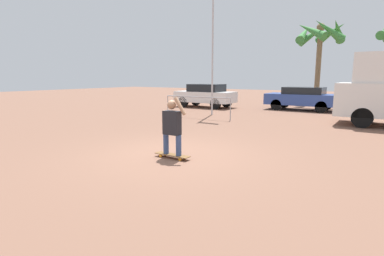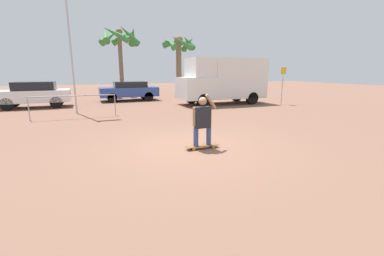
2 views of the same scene
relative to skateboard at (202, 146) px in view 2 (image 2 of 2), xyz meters
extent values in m
plane|color=brown|center=(-0.18, 0.25, -0.08)|extent=(80.00, 80.00, 0.00)
cube|color=brown|center=(0.00, 0.00, 0.01)|extent=(0.98, 0.24, 0.02)
cylinder|color=orange|center=(-0.31, -0.10, -0.04)|extent=(0.08, 0.03, 0.08)
cylinder|color=orange|center=(-0.31, 0.10, -0.04)|extent=(0.08, 0.03, 0.08)
cylinder|color=orange|center=(0.31, -0.10, -0.04)|extent=(0.08, 0.03, 0.08)
cylinder|color=orange|center=(0.31, 0.10, -0.04)|extent=(0.08, 0.03, 0.08)
cylinder|color=#384C7A|center=(-0.20, 0.00, 0.28)|extent=(0.14, 0.14, 0.52)
cylinder|color=#384C7A|center=(0.20, 0.00, 0.28)|extent=(0.14, 0.14, 0.52)
cube|color=#232328|center=(0.00, 0.00, 0.84)|extent=(0.44, 0.22, 0.60)
sphere|color=#A37556|center=(0.00, 0.00, 1.29)|extent=(0.23, 0.23, 0.23)
cylinder|color=#A37556|center=(-0.25, 0.00, 0.87)|extent=(0.09, 0.09, 0.53)
cylinder|color=#A37556|center=(0.25, 0.00, 1.27)|extent=(0.35, 0.09, 0.44)
cylinder|color=black|center=(3.67, 7.95, 0.33)|extent=(0.82, 0.28, 0.82)
cylinder|color=black|center=(3.67, 9.90, 0.33)|extent=(0.82, 0.28, 0.82)
cylinder|color=black|center=(7.28, 7.95, 0.33)|extent=(0.82, 0.28, 0.82)
cylinder|color=black|center=(7.28, 9.90, 0.33)|extent=(0.82, 0.28, 0.82)
cube|color=white|center=(3.58, 8.93, 1.02)|extent=(2.04, 2.24, 1.38)
cube|color=black|center=(3.18, 8.93, 1.30)|extent=(0.04, 1.90, 0.69)
cube|color=white|center=(6.50, 8.93, 1.64)|extent=(3.79, 2.24, 2.62)
cube|color=white|center=(3.89, 8.93, 2.33)|extent=(1.43, 2.06, 1.23)
cylinder|color=black|center=(-1.31, 12.51, 0.26)|extent=(0.67, 0.22, 0.67)
cylinder|color=black|center=(-1.31, 14.20, 0.26)|extent=(0.67, 0.22, 0.67)
cylinder|color=black|center=(1.30, 12.51, 0.26)|extent=(0.67, 0.22, 0.67)
cylinder|color=black|center=(1.30, 14.20, 0.26)|extent=(0.67, 0.22, 0.67)
cube|color=#2D4793|center=(0.00, 13.36, 0.59)|extent=(4.22, 1.91, 0.67)
cube|color=black|center=(0.10, 13.36, 1.14)|extent=(2.32, 1.68, 0.42)
cylinder|color=black|center=(-7.18, 10.82, 0.28)|extent=(0.71, 0.22, 0.71)
cylinder|color=black|center=(-7.18, 12.40, 0.28)|extent=(0.71, 0.22, 0.71)
cylinder|color=black|center=(-4.69, 10.82, 0.28)|extent=(0.71, 0.22, 0.71)
cylinder|color=black|center=(-4.69, 12.40, 0.28)|extent=(0.71, 0.22, 0.71)
cube|color=white|center=(-5.94, 11.61, 0.63)|extent=(4.01, 1.80, 0.71)
cube|color=black|center=(-5.84, 11.61, 1.24)|extent=(2.21, 1.58, 0.50)
cylinder|color=brown|center=(4.99, 16.18, 2.36)|extent=(0.49, 0.49, 4.87)
sphere|color=brown|center=(4.99, 16.18, 4.79)|extent=(0.79, 0.79, 0.79)
cone|color=#387F38|center=(5.97, 16.29, 4.53)|extent=(0.79, 2.06, 1.36)
cone|color=#387F38|center=(5.55, 16.98, 4.58)|extent=(1.98, 1.61, 1.24)
cone|color=#387F38|center=(4.79, 17.14, 4.64)|extent=(2.11, 0.97, 1.05)
cone|color=#387F38|center=(4.06, 16.50, 4.64)|extent=(1.19, 2.11, 1.04)
cone|color=#387F38|center=(4.04, 15.92, 4.54)|extent=(1.06, 2.09, 1.34)
cone|color=#387F38|center=(4.94, 15.19, 4.53)|extent=(2.03, 0.66, 1.38)
cone|color=#387F38|center=(5.66, 15.45, 4.56)|extent=(1.86, 1.78, 1.27)
cylinder|color=brown|center=(0.05, 17.47, 2.67)|extent=(0.36, 0.36, 5.50)
sphere|color=brown|center=(0.05, 17.47, 5.42)|extent=(0.57, 0.57, 0.57)
cone|color=#387F38|center=(1.17, 17.39, 5.09)|extent=(0.79, 2.32, 1.65)
cone|color=#387F38|center=(0.56, 18.48, 5.12)|extent=(2.35, 1.61, 1.56)
cone|color=#387F38|center=(-0.68, 18.33, 5.06)|extent=(2.13, 1.94, 1.73)
cone|color=#387F38|center=(-1.08, 17.51, 5.08)|extent=(0.71, 2.29, 1.69)
cone|color=#387F38|center=(-0.38, 16.42, 5.12)|extent=(2.38, 1.45, 1.58)
cone|color=#387F38|center=(0.75, 16.58, 5.06)|extent=(2.16, 1.89, 1.73)
cylinder|color=#B7B7BC|center=(-3.52, 8.28, 3.87)|extent=(0.09, 0.09, 7.90)
cylinder|color=#B7B7BC|center=(9.13, 7.24, 1.14)|extent=(0.06, 0.06, 2.43)
cube|color=gold|center=(9.13, 7.22, 2.14)|extent=(0.44, 0.02, 0.44)
cylinder|color=#99999E|center=(-3.56, 6.81, 0.97)|extent=(3.73, 0.05, 0.05)
cylinder|color=#99999E|center=(-5.42, 6.81, 0.45)|extent=(0.04, 0.04, 1.05)
cylinder|color=#99999E|center=(-1.69, 6.81, 0.45)|extent=(0.04, 0.04, 1.05)
camera|label=1|loc=(4.47, -5.92, 1.97)|focal=28.00mm
camera|label=2|loc=(-2.96, -6.45, 2.10)|focal=24.00mm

